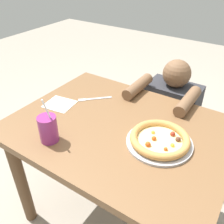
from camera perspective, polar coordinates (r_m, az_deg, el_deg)
ground_plane at (r=1.82m, az=1.31°, el=-22.43°), size 8.00×8.00×0.00m
dining_table at (r=1.35m, az=1.66°, el=-7.39°), size 1.11×0.84×0.75m
pizza_near at (r=1.17m, az=10.97°, el=-6.35°), size 0.31×0.31×0.05m
drink_cup_colored at (r=1.18m, az=-14.55°, el=-3.77°), size 0.09×0.09×0.23m
paper_napkin at (r=1.47m, az=-12.03°, el=1.81°), size 0.18×0.17×0.00m
fork at (r=1.49m, az=-4.34°, el=3.05°), size 0.16×0.15×0.00m
diner_seated at (r=1.88m, az=12.93°, el=-2.61°), size 0.39×0.51×0.92m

